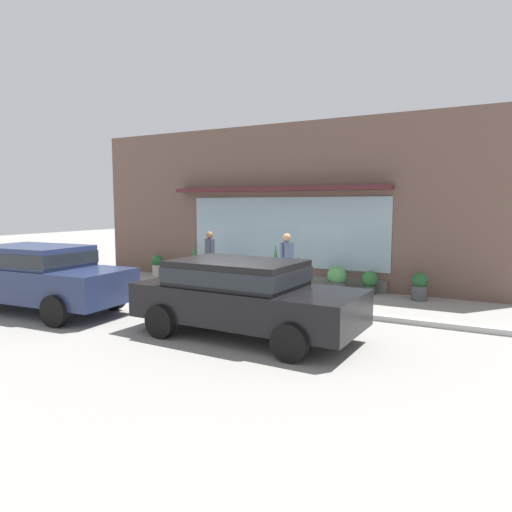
# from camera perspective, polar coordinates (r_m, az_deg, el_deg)

# --- Properties ---
(ground_plane) EXTENTS (60.00, 60.00, 0.00)m
(ground_plane) POSITION_cam_1_polar(r_m,az_deg,el_deg) (12.30, -3.63, -5.49)
(ground_plane) COLOR gray
(curb_strip) EXTENTS (14.00, 0.24, 0.12)m
(curb_strip) POSITION_cam_1_polar(r_m,az_deg,el_deg) (12.12, -4.13, -5.38)
(curb_strip) COLOR #B2B2AD
(curb_strip) RESTS_ON ground_plane
(storefront) EXTENTS (14.00, 0.81, 5.03)m
(storefront) POSITION_cam_1_polar(r_m,az_deg,el_deg) (14.84, 2.86, 6.14)
(storefront) COLOR brown
(storefront) RESTS_ON ground_plane
(fire_hydrant) EXTENTS (0.41, 0.37, 0.82)m
(fire_hydrant) POSITION_cam_1_polar(r_m,az_deg,el_deg) (12.38, 0.29, -3.52)
(fire_hydrant) COLOR #B2B2B7
(fire_hydrant) RESTS_ON ground_plane
(pedestrian_with_handbag) EXTENTS (0.40, 0.57, 1.75)m
(pedestrian_with_handbag) POSITION_cam_1_polar(r_m,az_deg,el_deg) (12.62, 3.89, -0.50)
(pedestrian_with_handbag) COLOR #232328
(pedestrian_with_handbag) RESTS_ON ground_plane
(pedestrian_passerby) EXTENTS (0.41, 0.32, 1.71)m
(pedestrian_passerby) POSITION_cam_1_polar(r_m,az_deg,el_deg) (14.28, -5.73, 0.22)
(pedestrian_passerby) COLOR #232328
(pedestrian_passerby) RESTS_ON ground_plane
(parked_car_navy) EXTENTS (4.46, 2.13, 1.56)m
(parked_car_navy) POSITION_cam_1_polar(r_m,az_deg,el_deg) (11.98, -25.17, -2.03)
(parked_car_navy) COLOR navy
(parked_car_navy) RESTS_ON ground_plane
(parked_car_black) EXTENTS (4.43, 2.11, 1.46)m
(parked_car_black) POSITION_cam_1_polar(r_m,az_deg,el_deg) (8.86, -1.63, -4.56)
(parked_car_black) COLOR black
(parked_car_black) RESTS_ON ground_plane
(potted_plant_near_hydrant) EXTENTS (0.38, 0.38, 1.14)m
(potted_plant_near_hydrant) POSITION_cam_1_polar(r_m,az_deg,el_deg) (15.87, -7.64, -0.87)
(potted_plant_near_hydrant) COLOR #B7B2A3
(potted_plant_near_hydrant) RESTS_ON ground_plane
(potted_plant_window_left) EXTENTS (0.44, 0.44, 0.66)m
(potted_plant_window_left) POSITION_cam_1_polar(r_m,az_deg,el_deg) (13.44, 13.85, -3.09)
(potted_plant_window_left) COLOR #33473D
(potted_plant_window_left) RESTS_ON ground_plane
(potted_plant_doorstep) EXTENTS (0.36, 0.36, 1.33)m
(potted_plant_doorstep) POSITION_cam_1_polar(r_m,az_deg,el_deg) (13.91, 2.42, -1.45)
(potted_plant_doorstep) COLOR #33473D
(potted_plant_doorstep) RESTS_ON ground_plane
(potted_plant_corner_tall) EXTENTS (0.42, 0.42, 0.74)m
(potted_plant_corner_tall) POSITION_cam_1_polar(r_m,az_deg,el_deg) (16.82, -12.09, -1.02)
(potted_plant_corner_tall) COLOR #B7B2A3
(potted_plant_corner_tall) RESTS_ON ground_plane
(potted_plant_window_right) EXTENTS (0.42, 0.42, 0.75)m
(potted_plant_window_right) POSITION_cam_1_polar(r_m,az_deg,el_deg) (12.96, 19.53, -3.52)
(potted_plant_window_right) COLOR #4C4C51
(potted_plant_window_right) RESTS_ON ground_plane
(potted_plant_window_center) EXTENTS (0.54, 0.54, 0.78)m
(potted_plant_window_center) POSITION_cam_1_polar(r_m,az_deg,el_deg) (13.48, 9.95, -2.79)
(potted_plant_window_center) COLOR #4C4C51
(potted_plant_window_center) RESTS_ON ground_plane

